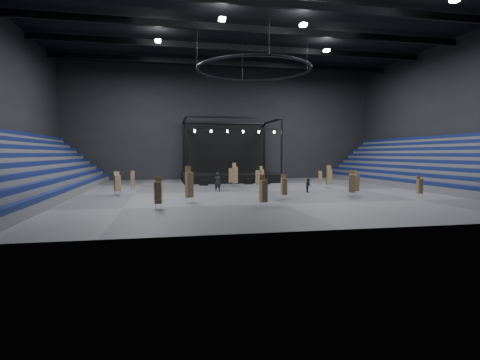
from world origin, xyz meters
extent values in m
plane|color=#474749|center=(0.00, 0.00, 0.00)|extent=(50.00, 50.00, 0.00)
cube|color=black|center=(0.00, 0.00, 18.00)|extent=(50.00, 42.00, 0.20)
cube|color=black|center=(0.00, 21.00, 9.00)|extent=(50.00, 0.20, 18.00)
cube|color=black|center=(0.00, -21.00, 9.00)|extent=(50.00, 0.20, 18.00)
cube|color=black|center=(25.00, 0.00, 9.00)|extent=(0.20, 42.00, 18.00)
cube|color=#505053|center=(-21.40, 0.00, 0.38)|extent=(7.20, 40.00, 0.75)
cube|color=#0E163F|center=(-18.12, 0.00, 0.95)|extent=(0.59, 40.00, 0.40)
cube|color=#505053|center=(-21.85, 0.00, 0.75)|extent=(6.30, 40.00, 1.50)
cube|color=#0E163F|center=(-19.02, 0.00, 1.70)|extent=(0.59, 40.00, 0.40)
cube|color=#505053|center=(-22.30, 0.00, 1.12)|extent=(5.40, 40.00, 2.25)
cube|color=#0E163F|center=(-19.91, 0.00, 2.45)|extent=(0.59, 40.00, 0.40)
cube|color=#505053|center=(-22.75, 0.00, 1.50)|extent=(4.50, 40.00, 3.00)
cube|color=#0E163F|center=(-20.82, 0.00, 3.20)|extent=(0.59, 40.00, 0.40)
cube|color=#505053|center=(-23.20, 0.00, 1.88)|extent=(3.60, 40.00, 3.75)
cube|color=#0E163F|center=(-21.71, 0.00, 3.95)|extent=(0.59, 40.00, 0.40)
cube|color=#505053|center=(-23.65, 0.00, 2.25)|extent=(2.70, 40.00, 4.50)
cube|color=#0E163F|center=(-22.61, 0.00, 4.70)|extent=(0.59, 40.00, 0.40)
cube|color=#505053|center=(-24.10, 0.00, 2.62)|extent=(1.80, 40.00, 5.25)
cube|color=#0E163F|center=(-23.52, 0.00, 5.45)|extent=(0.59, 40.00, 0.40)
cube|color=#505053|center=(-24.55, 0.00, 3.00)|extent=(0.90, 40.00, 6.00)
cube|color=#0E163F|center=(-24.41, 0.00, 6.20)|extent=(0.59, 40.00, 0.40)
cube|color=#505053|center=(21.40, 0.00, 0.38)|extent=(7.20, 40.00, 0.75)
cube|color=#0E163F|center=(18.12, 0.00, 0.95)|extent=(0.59, 40.00, 0.40)
cube|color=#505053|center=(21.85, 0.00, 0.75)|extent=(6.30, 40.00, 1.50)
cube|color=#0E163F|center=(19.02, 0.00, 1.70)|extent=(0.59, 40.00, 0.40)
cube|color=#505053|center=(22.30, 0.00, 1.12)|extent=(5.40, 40.00, 2.25)
cube|color=#0E163F|center=(19.91, 0.00, 2.45)|extent=(0.59, 40.00, 0.40)
cube|color=#505053|center=(22.75, 0.00, 1.50)|extent=(4.50, 40.00, 3.00)
cube|color=#0E163F|center=(20.82, 0.00, 3.20)|extent=(0.59, 40.00, 0.40)
cube|color=#505053|center=(23.20, 0.00, 1.88)|extent=(3.60, 40.00, 3.75)
cube|color=#0E163F|center=(21.71, 0.00, 3.95)|extent=(0.59, 40.00, 0.40)
cube|color=#505053|center=(23.65, 0.00, 2.25)|extent=(2.70, 40.00, 4.50)
cube|color=#0E163F|center=(22.61, 0.00, 4.70)|extent=(0.59, 40.00, 0.40)
cube|color=#505053|center=(24.10, 0.00, 2.62)|extent=(1.80, 40.00, 5.25)
cube|color=#0E163F|center=(23.52, 0.00, 5.45)|extent=(0.59, 40.00, 0.40)
cube|color=#505053|center=(24.55, 0.00, 3.00)|extent=(0.90, 40.00, 6.00)
cube|color=#0E163F|center=(24.41, 0.00, 6.20)|extent=(0.59, 40.00, 0.40)
cube|color=black|center=(0.00, 15.50, 0.60)|extent=(14.00, 10.00, 1.20)
cube|color=black|center=(0.00, 20.30, 5.20)|extent=(13.30, 0.30, 8.00)
cylinder|color=black|center=(-6.60, 10.90, 5.10)|extent=(0.24, 0.24, 7.80)
cylinder|color=black|center=(-6.60, 20.10, 5.10)|extent=(0.24, 0.24, 7.80)
cylinder|color=black|center=(6.60, 10.90, 5.10)|extent=(0.24, 0.24, 7.80)
cylinder|color=black|center=(6.60, 20.10, 5.10)|extent=(0.24, 0.24, 7.80)
cube|color=black|center=(0.00, 10.90, 9.00)|extent=(13.40, 0.25, 0.25)
cube|color=black|center=(0.00, 20.10, 9.00)|extent=(13.40, 0.25, 0.25)
cube|color=black|center=(0.00, 10.90, 7.50)|extent=(13.40, 0.20, 0.20)
cylinder|color=white|center=(-5.50, 10.90, 7.10)|extent=(0.24, 0.24, 0.35)
cylinder|color=white|center=(-3.30, 10.90, 7.10)|extent=(0.24, 0.24, 0.35)
cylinder|color=white|center=(-1.10, 10.90, 7.10)|extent=(0.24, 0.24, 0.35)
cylinder|color=white|center=(1.10, 10.90, 7.10)|extent=(0.24, 0.24, 0.35)
cylinder|color=white|center=(3.30, 10.90, 7.10)|extent=(0.24, 0.24, 0.35)
cylinder|color=white|center=(5.50, 10.90, 7.10)|extent=(0.24, 0.24, 0.35)
torus|color=black|center=(0.00, 0.00, 13.00)|extent=(12.30, 12.30, 0.30)
cylinder|color=black|center=(6.00, 0.00, 15.50)|extent=(0.04, 0.04, 5.00)
cylinder|color=black|center=(0.00, 6.00, 15.50)|extent=(0.04, 0.04, 5.00)
cylinder|color=black|center=(-6.00, 0.00, 15.50)|extent=(0.04, 0.04, 5.00)
cylinder|color=black|center=(0.00, -6.00, 15.50)|extent=(0.04, 0.04, 5.00)
cube|color=black|center=(0.00, -7.00, 17.20)|extent=(49.00, 0.35, 0.70)
cube|color=black|center=(0.00, 0.00, 17.20)|extent=(49.00, 0.35, 0.70)
cube|color=black|center=(0.00, 7.00, 17.20)|extent=(49.00, 0.35, 0.70)
cube|color=black|center=(0.00, 15.00, 17.20)|extent=(49.00, 0.35, 0.70)
cube|color=white|center=(14.00, -12.00, 16.60)|extent=(0.60, 0.60, 0.25)
cube|color=white|center=(-10.00, 4.00, 16.60)|extent=(0.60, 0.60, 0.25)
cube|color=white|center=(10.00, 4.00, 16.60)|extent=(0.60, 0.60, 0.25)
cube|color=white|center=(-4.00, -4.00, 16.60)|extent=(0.60, 0.60, 0.25)
cube|color=white|center=(4.00, -4.00, 16.60)|extent=(0.60, 0.60, 0.25)
cube|color=black|center=(-4.58, 8.60, 0.38)|extent=(1.19, 0.68, 0.76)
cube|color=black|center=(1.57, 9.46, 0.36)|extent=(1.21, 0.94, 0.72)
cube|color=black|center=(3.94, 9.40, 0.38)|extent=(1.19, 0.69, 0.75)
cylinder|color=silver|center=(-2.23, -12.15, 0.20)|extent=(0.03, 0.03, 0.40)
cylinder|color=silver|center=(-2.23, -11.77, 0.20)|extent=(0.03, 0.03, 0.40)
cylinder|color=silver|center=(-1.85, -12.15, 0.20)|extent=(0.03, 0.03, 0.40)
cylinder|color=silver|center=(-1.85, -11.77, 0.20)|extent=(0.03, 0.03, 0.40)
cube|color=#998354|center=(-2.04, -11.96, 1.24)|extent=(0.59, 0.59, 1.69)
cube|color=#998354|center=(-2.10, -11.77, 2.03)|extent=(0.46, 0.18, 0.93)
cylinder|color=silver|center=(2.84, 7.83, 0.18)|extent=(0.03, 0.03, 0.36)
cylinder|color=silver|center=(2.84, 8.17, 0.18)|extent=(0.03, 0.03, 0.36)
cylinder|color=silver|center=(3.18, 7.83, 0.18)|extent=(0.03, 0.03, 0.36)
cylinder|color=silver|center=(3.18, 8.17, 0.18)|extent=(0.03, 0.03, 0.36)
cube|color=#998354|center=(3.01, 8.00, 1.21)|extent=(0.54, 0.54, 1.69)
cube|color=#998354|center=(2.95, 8.17, 2.00)|extent=(0.41, 0.17, 0.93)
cylinder|color=silver|center=(-14.22, -1.54, 0.23)|extent=(0.03, 0.03, 0.45)
cylinder|color=silver|center=(-14.22, -1.11, 0.23)|extent=(0.03, 0.03, 0.45)
cylinder|color=silver|center=(-13.78, -1.54, 0.23)|extent=(0.03, 0.03, 0.45)
cylinder|color=silver|center=(-13.78, -1.11, 0.23)|extent=(0.03, 0.03, 0.45)
cube|color=#998354|center=(-14.00, -1.33, 1.22)|extent=(0.71, 0.71, 1.54)
cube|color=#998354|center=(-14.09, -1.12, 1.94)|extent=(0.51, 0.26, 0.84)
cylinder|color=silver|center=(9.37, 1.48, 0.23)|extent=(0.03, 0.03, 0.45)
cylinder|color=silver|center=(9.37, 1.92, 0.23)|extent=(0.03, 0.03, 0.45)
cylinder|color=silver|center=(9.80, 1.48, 0.23)|extent=(0.03, 0.03, 0.45)
cylinder|color=silver|center=(9.80, 1.92, 0.23)|extent=(0.03, 0.03, 0.45)
cube|color=#998354|center=(9.58, 1.70, 1.37)|extent=(0.61, 0.61, 1.83)
cube|color=#998354|center=(9.61, 1.93, 2.24)|extent=(0.53, 0.14, 1.01)
cylinder|color=silver|center=(13.83, -8.63, 0.18)|extent=(0.03, 0.03, 0.36)
cylinder|color=silver|center=(13.83, -8.29, 0.18)|extent=(0.03, 0.03, 0.36)
cylinder|color=silver|center=(14.17, -8.63, 0.18)|extent=(0.03, 0.03, 0.36)
cylinder|color=silver|center=(14.17, -8.29, 0.18)|extent=(0.03, 0.03, 0.36)
cube|color=#998354|center=(14.00, -8.46, 1.05)|extent=(0.44, 0.44, 1.37)
cube|color=#998354|center=(14.01, -8.28, 1.68)|extent=(0.41, 0.07, 0.76)
cylinder|color=silver|center=(-13.24, 4.72, 0.18)|extent=(0.03, 0.03, 0.36)
cylinder|color=silver|center=(-13.24, 5.06, 0.18)|extent=(0.03, 0.03, 0.36)
cylinder|color=silver|center=(-12.90, 4.72, 0.18)|extent=(0.03, 0.03, 0.36)
cylinder|color=silver|center=(-12.90, 5.06, 0.18)|extent=(0.03, 0.03, 0.36)
cube|color=#998354|center=(-13.07, 4.89, 1.08)|extent=(0.45, 0.45, 1.43)
cube|color=#998354|center=(-13.06, 5.07, 1.74)|extent=(0.42, 0.07, 0.79)
cylinder|color=silver|center=(8.55, -6.26, 0.23)|extent=(0.03, 0.03, 0.45)
cylinder|color=silver|center=(8.55, -5.83, 0.23)|extent=(0.03, 0.03, 0.45)
cylinder|color=silver|center=(8.97, -6.26, 0.23)|extent=(0.03, 0.03, 0.45)
cylinder|color=silver|center=(8.97, -5.83, 0.23)|extent=(0.03, 0.03, 0.45)
cube|color=#998354|center=(8.76, -6.04, 1.25)|extent=(0.63, 0.63, 1.59)
cube|color=#998354|center=(8.72, -5.82, 1.99)|extent=(0.52, 0.16, 0.87)
cylinder|color=silver|center=(-1.31, 7.81, 0.19)|extent=(0.03, 0.03, 0.39)
cylinder|color=silver|center=(-1.31, 8.19, 0.19)|extent=(0.03, 0.03, 0.39)
cylinder|color=silver|center=(-0.94, 7.81, 0.19)|extent=(0.03, 0.03, 0.39)
cylinder|color=silver|center=(-0.94, 8.19, 0.19)|extent=(0.03, 0.03, 0.39)
cube|color=#998354|center=(-1.12, 8.00, 1.13)|extent=(0.51, 0.51, 1.48)
cube|color=#998354|center=(-1.14, 8.19, 1.82)|extent=(0.45, 0.10, 0.82)
cylinder|color=silver|center=(-10.09, -11.62, 0.21)|extent=(0.03, 0.03, 0.41)
cylinder|color=silver|center=(-10.09, -11.23, 0.21)|extent=(0.03, 0.03, 0.41)
cylinder|color=silver|center=(-9.70, -11.62, 0.21)|extent=(0.03, 0.03, 0.41)
cylinder|color=silver|center=(-9.70, -11.23, 0.21)|extent=(0.03, 0.03, 0.41)
cube|color=#998354|center=(-9.89, -11.43, 1.22)|extent=(0.58, 0.58, 1.61)
cube|color=#998354|center=(-9.86, -11.22, 1.97)|extent=(0.48, 0.14, 0.89)
cylinder|color=silver|center=(-1.09, 6.07, 0.22)|extent=(0.03, 0.03, 0.44)
cylinder|color=silver|center=(-1.09, 6.48, 0.22)|extent=(0.03, 0.03, 0.44)
cylinder|color=silver|center=(-0.68, 6.07, 0.22)|extent=(0.03, 0.03, 0.44)
cylinder|color=silver|center=(-0.68, 6.48, 0.22)|extent=(0.03, 0.03, 0.44)
cube|color=#998354|center=(-0.89, 6.28, 1.45)|extent=(0.66, 0.66, 2.02)
cube|color=#998354|center=(-0.96, 6.48, 2.41)|extent=(0.50, 0.22, 1.11)
cylinder|color=silver|center=(-7.65, -8.50, 0.23)|extent=(0.03, 0.03, 0.45)
cylinder|color=silver|center=(-7.65, -8.07, 0.23)|extent=(0.03, 0.03, 0.45)
cylinder|color=silver|center=(-7.22, -8.50, 0.23)|extent=(0.03, 0.03, 0.45)
cylinder|color=silver|center=(-7.22, -8.07, 0.23)|extent=(0.03, 0.03, 0.45)
cube|color=#998354|center=(-7.43, -8.28, 1.49)|extent=(0.70, 0.70, 2.08)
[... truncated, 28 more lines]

